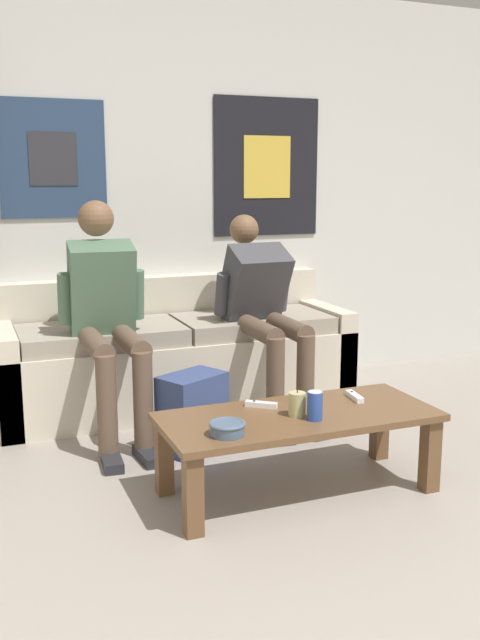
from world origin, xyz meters
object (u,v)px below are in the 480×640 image
(person_seated_adult, at_px, (107,310))
(ceramic_bowl, at_px, (227,428))
(drink_can_blue, at_px, (315,406))
(coffee_table, at_px, (298,427))
(game_controller_near_left, at_px, (354,396))
(backpack, at_px, (194,414))
(person_seated_teen, at_px, (263,306))
(game_controller_near_right, at_px, (261,405))
(pillar_candle, at_px, (297,404))
(couch, at_px, (176,358))

(person_seated_adult, height_order, ceramic_bowl, person_seated_adult)
(ceramic_bowl, relative_size, drink_can_blue, 1.19)
(drink_can_blue, bearing_deg, coffee_table, 104.76)
(ceramic_bowl, xyz_separation_m, game_controller_near_left, (0.71, 0.22, -0.02))
(backpack, bearing_deg, person_seated_adult, 131.12)
(person_seated_teen, bearing_deg, backpack, -142.61)
(game_controller_near_right, bearing_deg, game_controller_near_left, -6.23)
(coffee_table, height_order, game_controller_near_right, game_controller_near_right)
(person_seated_teen, distance_m, ceramic_bowl, 1.41)
(person_seated_adult, height_order, drink_can_blue, person_seated_adult)
(backpack, xyz_separation_m, game_controller_near_right, (0.15, -0.51, 0.19))
(coffee_table, height_order, pillar_candle, pillar_candle)
(ceramic_bowl, height_order, drink_can_blue, drink_can_blue)
(backpack, relative_size, drink_can_blue, 3.19)
(person_seated_adult, height_order, game_controller_near_right, person_seated_adult)
(coffee_table, height_order, backpack, backpack)
(person_seated_adult, xyz_separation_m, ceramic_bowl, (0.23, -1.18, -0.29))
(backpack, xyz_separation_m, ceramic_bowl, (-0.11, -0.78, 0.20))
(backpack, bearing_deg, ceramic_bowl, -98.23)
(game_controller_near_left, bearing_deg, person_seated_adult, 134.91)
(person_seated_adult, bearing_deg, ceramic_bowl, -78.78)
(ceramic_bowl, bearing_deg, backpack, 81.77)
(coffee_table, relative_size, backpack, 3.06)
(person_seated_adult, xyz_separation_m, game_controller_near_left, (0.95, -0.95, -0.31))
(coffee_table, xyz_separation_m, drink_can_blue, (0.03, -0.10, 0.12))
(game_controller_near_left, bearing_deg, person_seated_teen, 91.99)
(drink_can_blue, xyz_separation_m, game_controller_near_left, (0.31, 0.19, -0.05))
(drink_can_blue, bearing_deg, ceramic_bowl, -175.13)
(person_seated_adult, distance_m, drink_can_blue, 1.33)
(drink_can_blue, relative_size, game_controller_near_left, 0.84)
(person_seated_teen, xyz_separation_m, drink_can_blue, (-0.27, -1.18, -0.22))
(pillar_candle, distance_m, game_controller_near_left, 0.37)
(ceramic_bowl, distance_m, game_controller_near_left, 0.75)
(coffee_table, distance_m, person_seated_teen, 1.17)
(person_seated_teen, bearing_deg, drink_can_blue, -103.01)
(pillar_candle, bearing_deg, person_seated_teen, 73.91)
(game_controller_near_right, bearing_deg, person_seated_teen, 66.16)
(person_seated_adult, distance_m, person_seated_teen, 0.91)
(pillar_candle, bearing_deg, game_controller_near_right, 120.23)
(person_seated_teen, distance_m, drink_can_blue, 1.23)
(coffee_table, bearing_deg, person_seated_adult, 120.56)
(coffee_table, height_order, game_controller_near_left, game_controller_near_left)
(backpack, bearing_deg, game_controller_near_right, -73.22)
(person_seated_teen, height_order, game_controller_near_left, person_seated_teen)
(couch, height_order, drink_can_blue, couch)
(backpack, relative_size, game_controller_near_right, 2.96)
(ceramic_bowl, bearing_deg, game_controller_near_right, 45.94)
(person_seated_teen, bearing_deg, pillar_candle, -106.09)
(backpack, distance_m, drink_can_blue, 0.83)
(game_controller_near_right, bearing_deg, person_seated_adult, 118.93)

